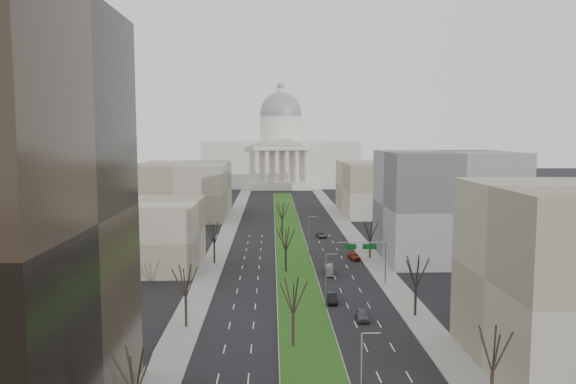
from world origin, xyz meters
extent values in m
plane|color=black|center=(0.00, 120.00, 0.00)|extent=(600.00, 600.00, 0.00)
cube|color=#999993|center=(0.00, 119.00, 0.07)|extent=(8.00, 222.00, 0.15)
cube|color=#224E14|center=(0.00, 119.00, 0.17)|extent=(7.70, 221.70, 0.06)
cube|color=gray|center=(-17.50, 95.00, 0.07)|extent=(5.00, 330.00, 0.15)
cube|color=gray|center=(17.50, 95.00, 0.07)|extent=(5.00, 330.00, 0.15)
cube|color=beige|center=(0.00, 270.00, 12.00)|extent=(80.00, 40.00, 24.00)
cube|color=beige|center=(0.00, 247.00, 2.00)|extent=(30.00, 6.00, 4.00)
cube|color=beige|center=(0.00, 247.00, 21.00)|extent=(28.00, 5.00, 2.50)
cube|color=beige|center=(0.00, 247.00, 23.00)|extent=(20.00, 5.00, 1.80)
cube|color=beige|center=(0.00, 247.00, 24.60)|extent=(12.00, 5.00, 1.60)
cylinder|color=beige|center=(0.00, 270.00, 30.00)|extent=(22.00, 22.00, 14.00)
sphere|color=gray|center=(0.00, 270.00, 39.00)|extent=(22.00, 22.00, 22.00)
cylinder|color=beige|center=(0.00, 270.00, 50.00)|extent=(4.00, 4.00, 4.00)
sphere|color=gray|center=(0.00, 270.00, 53.00)|extent=(4.00, 4.00, 4.00)
cylinder|color=beige|center=(-12.50, 247.00, 12.00)|extent=(2.00, 2.00, 16.00)
cylinder|color=beige|center=(-7.50, 247.00, 12.00)|extent=(2.00, 2.00, 16.00)
cylinder|color=beige|center=(-2.50, 247.00, 12.00)|extent=(2.00, 2.00, 16.00)
cylinder|color=beige|center=(2.50, 247.00, 12.00)|extent=(2.00, 2.00, 16.00)
cylinder|color=beige|center=(7.50, 247.00, 12.00)|extent=(2.00, 2.00, 16.00)
cylinder|color=beige|center=(12.50, 247.00, 12.00)|extent=(2.00, 2.00, 16.00)
cube|color=gray|center=(-33.00, 85.00, 7.00)|extent=(26.00, 22.00, 14.00)
cube|color=#585A5C|center=(34.00, 92.00, 12.00)|extent=(28.00, 26.00, 24.00)
cube|color=gray|center=(-35.00, 160.00, 9.00)|extent=(30.00, 40.00, 18.00)
cube|color=gray|center=(35.00, 165.00, 9.00)|extent=(30.00, 40.00, 18.00)
cylinder|color=black|center=(-17.20, 48.00, 2.16)|extent=(0.40, 0.40, 4.32)
cylinder|color=black|center=(-17.20, 88.00, 2.11)|extent=(0.40, 0.40, 4.22)
cylinder|color=black|center=(17.20, 52.00, 2.21)|extent=(0.40, 0.40, 4.42)
cylinder|color=black|center=(17.20, 92.00, 2.02)|extent=(0.40, 0.40, 4.03)
cylinder|color=black|center=(-2.00, 40.00, 2.16)|extent=(0.40, 0.40, 4.32)
cylinder|color=black|center=(-2.00, 80.00, 2.16)|extent=(0.40, 0.40, 4.32)
cylinder|color=black|center=(-2.00, 120.00, 2.16)|extent=(0.40, 0.40, 4.32)
cylinder|color=gray|center=(3.70, 20.00, 4.50)|extent=(0.20, 0.20, 9.00)
cylinder|color=gray|center=(4.60, 20.00, 9.10)|extent=(1.80, 0.12, 0.12)
cylinder|color=gray|center=(3.70, 55.00, 4.50)|extent=(0.20, 0.20, 9.00)
cylinder|color=gray|center=(4.60, 55.00, 9.10)|extent=(1.80, 0.12, 0.12)
cylinder|color=gray|center=(3.70, 95.00, 4.50)|extent=(0.20, 0.20, 9.00)
cylinder|color=gray|center=(4.60, 95.00, 9.10)|extent=(1.80, 0.12, 0.12)
cylinder|color=gray|center=(16.20, 70.00, 4.00)|extent=(0.24, 0.24, 8.00)
cylinder|color=gray|center=(11.70, 70.00, 8.00)|extent=(9.00, 0.18, 0.18)
cube|color=#0C591E|center=(13.20, 70.08, 7.20)|extent=(2.60, 0.08, 1.00)
cube|color=#0C591E|center=(9.70, 70.08, 7.20)|extent=(2.20, 0.08, 1.00)
imported|color=#52545A|center=(8.80, 50.47, 0.77)|extent=(2.12, 4.64, 1.54)
imported|color=black|center=(5.20, 59.35, 0.77)|extent=(1.88, 4.73, 1.53)
imported|color=maroon|center=(13.50, 91.27, 0.73)|extent=(2.57, 5.22, 1.46)
imported|color=#494B50|center=(8.55, 118.32, 0.67)|extent=(2.94, 5.09, 1.33)
imported|color=silver|center=(6.61, 78.54, 0.93)|extent=(2.05, 6.78, 1.86)
camera|label=1|loc=(-4.72, -31.10, 27.86)|focal=35.00mm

